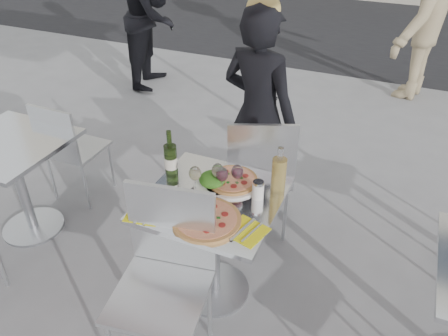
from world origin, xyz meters
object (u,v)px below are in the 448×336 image
at_px(wine_bottle, 171,159).
at_px(wineglass_white_a, 195,174).
at_px(wineglass_red_a, 222,175).
at_px(pizza_far, 232,181).
at_px(side_chair_lfar, 68,145).
at_px(napkin_right, 247,231).
at_px(napkin_left, 145,213).
at_px(salad_plate, 212,181).
at_px(pedestrian_b, 423,14).
at_px(main_table, 214,226).
at_px(pedestrian_a, 151,15).
at_px(wineglass_red_b, 237,173).
at_px(pizza_near, 206,219).
at_px(sugar_shaker, 258,190).
at_px(carafe, 279,175).
at_px(wineglass_white_b, 218,171).
at_px(chair_far, 260,168).
at_px(woman_diner, 258,115).
at_px(chair_near, 166,267).
at_px(side_table_left, 16,169).

distance_m(wine_bottle, wineglass_white_a, 0.21).
bearing_deg(wineglass_red_a, pizza_far, 77.57).
height_order(side_chair_lfar, napkin_right, side_chair_lfar).
height_order(wineglass_white_a, napkin_left, wineglass_white_a).
distance_m(salad_plate, napkin_left, 0.42).
bearing_deg(pedestrian_b, main_table, 2.16).
bearing_deg(pedestrian_a, pedestrian_b, -84.33).
bearing_deg(wineglass_red_b, wine_bottle, -176.05).
distance_m(pedestrian_a, wine_bottle, 3.26).
relative_size(pedestrian_b, pizza_near, 5.36).
bearing_deg(pedestrian_a, wine_bottle, -157.64).
bearing_deg(sugar_shaker, carafe, 44.95).
bearing_deg(pizza_near, wine_bottle, 141.14).
xyz_separation_m(side_chair_lfar, pizza_far, (1.47, -0.27, 0.26)).
distance_m(wineglass_white_a, wineglass_white_b, 0.13).
bearing_deg(wineglass_white_b, wineglass_red_b, 16.31).
bearing_deg(salad_plate, wineglass_red_a, -20.20).
distance_m(chair_far, wineglass_red_a, 0.63).
height_order(wine_bottle, wineglass_red_b, wine_bottle).
bearing_deg(wineglass_red_a, main_table, -109.29).
height_order(chair_far, woman_diner, woman_diner).
distance_m(pizza_near, salad_plate, 0.31).
xyz_separation_m(pedestrian_b, napkin_left, (-1.13, -3.97, -0.20)).
relative_size(woman_diner, napkin_right, 7.17).
bearing_deg(wineglass_red_a, chair_near, -100.33).
height_order(chair_near, pedestrian_b, pedestrian_b).
bearing_deg(sugar_shaker, main_table, -157.52).
bearing_deg(napkin_right, side_chair_lfar, 175.04).
xyz_separation_m(salad_plate, wineglass_white_a, (-0.07, -0.08, 0.07)).
bearing_deg(carafe, side_table_left, -174.39).
height_order(chair_far, wineglass_white_a, chair_far).
height_order(main_table, chair_near, chair_near).
height_order(side_table_left, pedestrian_b, pedestrian_b).
relative_size(wineglass_red_a, napkin_left, 0.74).
distance_m(wineglass_white_a, wineglass_red_a, 0.15).
distance_m(main_table, carafe, 0.49).
bearing_deg(main_table, wineglass_red_a, 70.71).
relative_size(chair_far, pedestrian_a, 0.57).
relative_size(chair_near, salad_plate, 4.54).
height_order(pizza_near, napkin_left, pizza_near).
distance_m(pedestrian_b, wine_bottle, 3.80).
relative_size(chair_far, wine_bottle, 3.28).
relative_size(pizza_far, wineglass_white_a, 2.08).
xyz_separation_m(side_chair_lfar, wine_bottle, (1.11, -0.34, 0.35)).
relative_size(pizza_near, napkin_right, 1.62).
bearing_deg(napkin_left, carafe, 26.09).
bearing_deg(wineglass_red_a, salad_plate, 159.80).
height_order(woman_diner, napkin_left, woman_diner).
bearing_deg(pizza_far, pedestrian_b, 77.01).
distance_m(pedestrian_b, carafe, 3.58).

